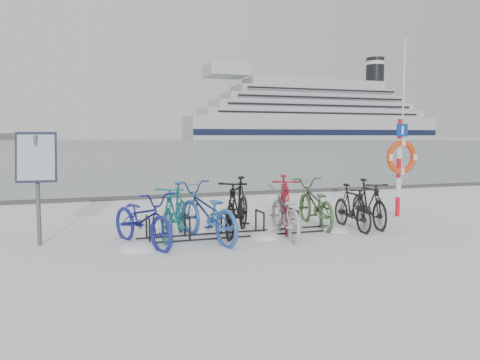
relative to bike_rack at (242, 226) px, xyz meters
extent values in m
plane|color=white|center=(0.00, 0.00, -0.18)|extent=(900.00, 900.00, 0.00)
cube|color=#A0AEB4|center=(0.00, 155.00, -0.17)|extent=(400.00, 298.00, 0.02)
cube|color=#3F3F42|center=(0.00, 5.90, -0.13)|extent=(400.00, 0.25, 0.10)
cylinder|color=black|center=(-1.80, -0.22, 0.04)|extent=(0.04, 0.04, 0.44)
cylinder|color=black|center=(-1.80, 0.22, 0.04)|extent=(0.04, 0.04, 0.44)
cylinder|color=black|center=(-1.80, 0.00, 0.26)|extent=(0.04, 0.44, 0.04)
cylinder|color=black|center=(-1.08, -0.22, 0.04)|extent=(0.04, 0.04, 0.44)
cylinder|color=black|center=(-1.08, 0.22, 0.04)|extent=(0.04, 0.04, 0.44)
cylinder|color=black|center=(-1.08, 0.00, 0.26)|extent=(0.04, 0.44, 0.04)
cylinder|color=black|center=(-0.36, -0.22, 0.04)|extent=(0.04, 0.04, 0.44)
cylinder|color=black|center=(-0.36, 0.22, 0.04)|extent=(0.04, 0.04, 0.44)
cylinder|color=black|center=(-0.36, 0.00, 0.26)|extent=(0.04, 0.44, 0.04)
cylinder|color=black|center=(0.36, -0.22, 0.04)|extent=(0.04, 0.04, 0.44)
cylinder|color=black|center=(0.36, 0.22, 0.04)|extent=(0.04, 0.04, 0.44)
cylinder|color=black|center=(0.36, 0.00, 0.26)|extent=(0.04, 0.44, 0.04)
cylinder|color=black|center=(1.08, -0.22, 0.04)|extent=(0.04, 0.04, 0.44)
cylinder|color=black|center=(1.08, 0.22, 0.04)|extent=(0.04, 0.04, 0.44)
cylinder|color=black|center=(1.08, 0.00, 0.26)|extent=(0.04, 0.44, 0.04)
cylinder|color=black|center=(1.80, -0.22, 0.04)|extent=(0.04, 0.04, 0.44)
cylinder|color=black|center=(1.80, 0.22, 0.04)|extent=(0.04, 0.04, 0.44)
cylinder|color=black|center=(1.80, 0.00, 0.26)|extent=(0.04, 0.44, 0.04)
cylinder|color=black|center=(0.00, -0.22, -0.16)|extent=(4.00, 0.03, 0.03)
cylinder|color=black|center=(0.00, 0.22, -0.16)|extent=(4.00, 0.03, 0.03)
cylinder|color=#595B5E|center=(-3.63, 0.28, 0.78)|extent=(0.07, 0.07, 1.91)
cube|color=black|center=(-3.63, 0.25, 1.36)|extent=(0.67, 0.29, 0.87)
cube|color=#8C99AD|center=(-3.63, 0.21, 1.36)|extent=(0.61, 0.21, 0.77)
cylinder|color=red|center=(4.19, 0.86, 0.05)|extent=(0.10, 0.10, 0.46)
cylinder|color=silver|center=(4.19, 0.86, 0.51)|extent=(0.10, 0.10, 0.46)
cylinder|color=red|center=(4.19, 0.86, 0.97)|extent=(0.10, 0.10, 0.46)
cylinder|color=silver|center=(4.19, 0.86, 1.43)|extent=(0.10, 0.10, 0.46)
cylinder|color=red|center=(4.19, 0.86, 1.89)|extent=(0.10, 0.10, 0.46)
torus|color=#D14113|center=(4.19, 0.77, 1.23)|extent=(0.81, 0.14, 0.81)
cube|color=navy|center=(4.19, 0.78, 1.86)|extent=(0.29, 0.03, 0.29)
cylinder|color=silver|center=(4.30, 0.91, 1.91)|extent=(0.04, 0.04, 4.18)
cube|color=silver|center=(112.07, 214.44, 5.62)|extent=(135.38, 25.14, 11.60)
cube|color=#101832|center=(112.07, 201.82, 3.69)|extent=(135.38, 0.30, 2.90)
cube|color=#101832|center=(112.07, 227.06, 3.69)|extent=(135.38, 0.30, 2.90)
cube|color=silver|center=(112.07, 214.44, 13.36)|extent=(120.88, 23.21, 3.87)
cube|color=silver|center=(112.07, 214.44, 21.09)|extent=(97.67, 20.31, 3.87)
cube|color=silver|center=(112.07, 214.44, 28.83)|extent=(74.46, 17.41, 3.87)
cube|color=silver|center=(63.72, 214.44, 33.67)|extent=(19.34, 19.34, 5.80)
cylinder|color=black|center=(148.82, 214.44, 37.53)|extent=(9.67, 9.67, 13.54)
cube|color=black|center=(112.07, 202.64, 17.23)|extent=(106.37, 0.20, 11.60)
imported|color=navy|center=(-1.92, -0.23, 0.32)|extent=(1.36, 2.01, 1.00)
imported|color=#166D6F|center=(-1.28, 0.19, 0.36)|extent=(1.20, 1.83, 1.07)
imported|color=#2B5AAC|center=(-0.76, -0.19, 0.36)|extent=(1.22, 2.20, 1.09)
imported|color=black|center=(-0.06, 0.14, 0.39)|extent=(1.43, 1.92, 1.15)
imported|color=#ADAFB4|center=(0.72, -0.33, 0.32)|extent=(0.95, 2.00, 1.01)
imported|color=maroon|center=(1.00, 0.26, 0.39)|extent=(1.14, 1.97, 1.14)
imported|color=#376332|center=(1.75, 0.40, 0.33)|extent=(0.91, 2.02, 1.02)
imported|color=black|center=(2.34, -0.12, 0.29)|extent=(0.56, 1.61, 0.95)
imported|color=black|center=(2.84, 0.04, 0.33)|extent=(0.76, 1.77, 1.03)
ellipsoid|color=white|center=(0.33, -0.36, -0.18)|extent=(0.58, 0.58, 0.20)
ellipsoid|color=white|center=(1.90, -0.21, -0.18)|extent=(0.55, 0.55, 0.19)
ellipsoid|color=white|center=(-0.69, 0.73, -0.18)|extent=(0.46, 0.46, 0.16)
ellipsoid|color=white|center=(0.73, 0.34, -0.18)|extent=(0.38, 0.38, 0.13)
ellipsoid|color=white|center=(-2.02, -0.50, -0.18)|extent=(0.64, 0.64, 0.23)
ellipsoid|color=white|center=(2.95, 0.46, -0.18)|extent=(0.47, 0.47, 0.16)
camera|label=1|loc=(-2.84, -8.42, 1.72)|focal=35.00mm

